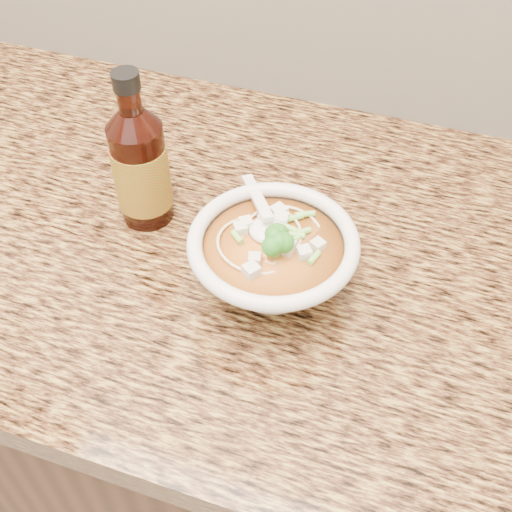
% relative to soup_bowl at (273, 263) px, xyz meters
% --- Properties ---
extents(cabinet, '(4.00, 0.65, 0.86)m').
position_rel_soup_bowl_xyz_m(cabinet, '(-0.22, 0.08, -0.51)').
color(cabinet, black).
rests_on(cabinet, ground).
extents(counter_slab, '(4.00, 0.68, 0.04)m').
position_rel_soup_bowl_xyz_m(counter_slab, '(-0.22, 0.08, -0.06)').
color(counter_slab, '#A8883D').
rests_on(counter_slab, cabinet).
extents(soup_bowl, '(0.19, 0.20, 0.11)m').
position_rel_soup_bowl_xyz_m(soup_bowl, '(0.00, 0.00, 0.00)').
color(soup_bowl, white).
rests_on(soup_bowl, counter_slab).
extents(hot_sauce_bottle, '(0.08, 0.08, 0.21)m').
position_rel_soup_bowl_xyz_m(hot_sauce_bottle, '(-0.19, 0.07, 0.03)').
color(hot_sauce_bottle, black).
rests_on(hot_sauce_bottle, counter_slab).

